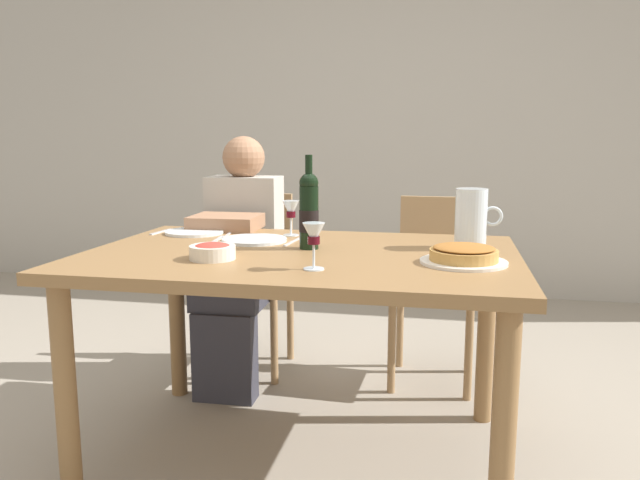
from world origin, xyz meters
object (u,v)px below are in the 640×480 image
(dinner_plate_left_setting, at_px, (195,232))
(dinner_plate_right_setting, at_px, (254,240))
(chair_left, at_px, (253,269))
(wine_glass_left_diner, at_px, (314,236))
(wine_bottle, at_px, (309,211))
(dining_table, at_px, (301,278))
(wine_glass_right_diner, at_px, (291,211))
(diner_left, at_px, (238,254))
(chair_right, at_px, (435,277))
(baked_tart, at_px, (464,255))
(salad_bowl, at_px, (212,251))
(water_pitcher, at_px, (471,222))

(dinner_plate_left_setting, height_order, dinner_plate_right_setting, same)
(dinner_plate_right_setting, bearing_deg, chair_left, 108.30)
(wine_glass_left_diner, distance_m, dinner_plate_right_setting, 0.57)
(wine_bottle, bearing_deg, chair_left, 120.37)
(dining_table, bearing_deg, dinner_plate_left_setting, 149.18)
(wine_glass_right_diner, height_order, chair_left, wine_glass_right_diner)
(diner_left, distance_m, chair_right, 0.94)
(chair_left, relative_size, chair_right, 1.00)
(diner_left, bearing_deg, dinner_plate_right_setting, 114.92)
(baked_tart, xyz_separation_m, wine_glass_right_diner, (-0.68, 0.43, 0.07))
(baked_tart, bearing_deg, wine_bottle, 163.74)
(wine_glass_right_diner, height_order, dinner_plate_left_setting, wine_glass_right_diner)
(baked_tart, xyz_separation_m, chair_left, (-1.01, 0.95, -0.29))
(dining_table, relative_size, wine_glass_left_diner, 10.45)
(chair_left, bearing_deg, dinner_plate_left_setting, 80.72)
(wine_glass_right_diner, distance_m, chair_left, 0.72)
(wine_bottle, distance_m, diner_left, 0.78)
(dinner_plate_left_setting, bearing_deg, wine_glass_right_diner, 3.54)
(wine_bottle, height_order, wine_glass_left_diner, wine_bottle)
(wine_glass_right_diner, xyz_separation_m, chair_right, (0.57, 0.53, -0.36))
(chair_left, relative_size, diner_left, 0.75)
(wine_bottle, xyz_separation_m, dinner_plate_left_setting, (-0.54, 0.25, -0.13))
(salad_bowl, bearing_deg, dinner_plate_right_setting, 85.43)
(dining_table, height_order, diner_left, diner_left)
(wine_glass_right_diner, bearing_deg, diner_left, 138.72)
(dining_table, height_order, wine_bottle, wine_bottle)
(dinner_plate_right_setting, bearing_deg, wine_bottle, -25.14)
(wine_glass_left_diner, xyz_separation_m, dinner_plate_right_setting, (-0.33, 0.45, -0.10))
(wine_glass_left_diner, relative_size, dinner_plate_left_setting, 0.59)
(baked_tart, relative_size, dinner_plate_left_setting, 1.14)
(wine_glass_right_diner, relative_size, dinner_plate_left_setting, 0.59)
(dining_table, xyz_separation_m, water_pitcher, (0.58, 0.19, 0.19))
(dining_table, relative_size, dinner_plate_right_setting, 6.01)
(chair_right, bearing_deg, wine_glass_left_diner, 75.17)
(wine_bottle, bearing_deg, salad_bowl, -137.13)
(water_pitcher, distance_m, diner_left, 1.15)
(wine_glass_right_diner, relative_size, chair_left, 0.16)
(salad_bowl, relative_size, wine_glass_right_diner, 1.06)
(wine_glass_left_diner, bearing_deg, dinner_plate_right_setting, 126.12)
(wine_glass_right_diner, bearing_deg, dinner_plate_left_setting, -176.46)
(dining_table, distance_m, water_pitcher, 0.64)
(chair_left, bearing_deg, wine_glass_right_diner, 120.97)
(water_pitcher, relative_size, wine_glass_right_diner, 1.51)
(water_pitcher, bearing_deg, wine_glass_right_diner, 167.71)
(salad_bowl, distance_m, wine_glass_left_diner, 0.38)
(dinner_plate_right_setting, bearing_deg, chair_right, 45.47)
(wine_glass_left_diner, height_order, dinner_plate_right_setting, wine_glass_left_diner)
(dining_table, bearing_deg, chair_right, 62.45)
(diner_left, bearing_deg, wine_bottle, 128.10)
(water_pitcher, height_order, wine_glass_left_diner, water_pitcher)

